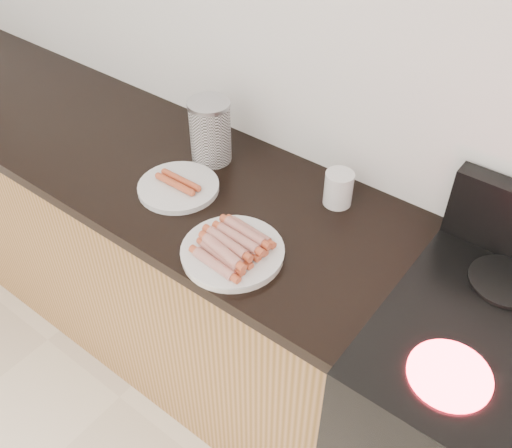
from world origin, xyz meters
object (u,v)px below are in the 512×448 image
Objects in this scene: main_plate at (233,253)px; side_plate at (179,187)px; canister at (210,131)px; mug at (338,188)px.

side_plate is at bearing 158.73° from main_plate.
canister reaches higher than mug.
main_plate is at bearing -42.22° from canister.
canister is at bearing -172.98° from mug.
mug is (0.44, 0.05, -0.05)m from canister.
canister is at bearing 98.13° from side_plate.
canister is 1.97× the size of mug.
side_plate is at bearing -81.87° from canister.
side_plate is 0.21m from canister.
main_plate is at bearing -21.27° from side_plate.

